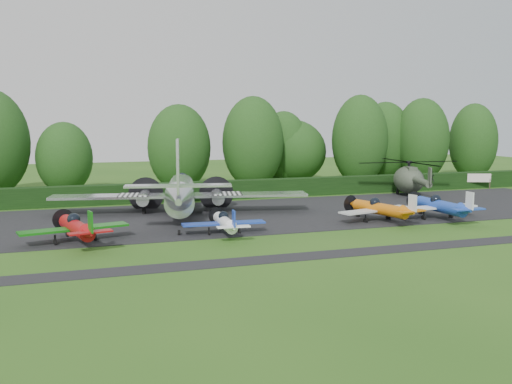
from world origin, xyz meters
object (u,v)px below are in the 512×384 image
object	(u,v)px
light_plane_red	(76,227)
light_plane_blue	(440,206)
light_plane_white	(225,222)
helicopter	(409,177)
transport_plane	(181,193)
light_plane_orange	(380,209)
sign_board	(477,179)

from	to	relation	value
light_plane_red	light_plane_blue	bearing A→B (deg)	13.51
light_plane_white	helicopter	world-z (taller)	helicopter
transport_plane	helicopter	bearing A→B (deg)	-0.53
light_plane_white	light_plane_blue	size ratio (longest dim) A/B	0.83
transport_plane	light_plane_white	distance (m)	9.59
helicopter	light_plane_red	bearing A→B (deg)	-176.69
transport_plane	light_plane_orange	distance (m)	17.40
helicopter	transport_plane	bearing A→B (deg)	172.91
transport_plane	light_plane_orange	xyz separation A→B (m)	(15.33, -8.17, -0.92)
light_plane_orange	sign_board	xyz separation A→B (m)	(23.62, 16.55, 0.13)
light_plane_blue	helicopter	xyz separation A→B (m)	(6.32, 14.31, 0.90)
light_plane_red	helicopter	xyz separation A→B (m)	(36.28, 14.46, 0.92)
helicopter	sign_board	bearing A→B (deg)	-4.46
light_plane_white	light_plane_orange	xyz separation A→B (m)	(13.90, 1.25, 0.15)
light_plane_blue	helicopter	bearing A→B (deg)	66.61
light_plane_red	sign_board	size ratio (longest dim) A/B	2.33
sign_board	helicopter	bearing A→B (deg)	174.93
light_plane_orange	helicopter	xyz separation A→B (m)	(11.80, 13.61, 0.97)
transport_plane	light_plane_red	bearing A→B (deg)	-147.28
light_plane_white	light_plane_blue	world-z (taller)	light_plane_blue
light_plane_blue	light_plane_orange	bearing A→B (deg)	173.15
helicopter	sign_board	world-z (taller)	helicopter
light_plane_white	sign_board	size ratio (longest dim) A/B	1.95
light_plane_orange	light_plane_blue	bearing A→B (deg)	7.30
light_plane_orange	light_plane_blue	size ratio (longest dim) A/B	0.95
light_plane_red	light_plane_orange	distance (m)	24.50
transport_plane	sign_board	xyz separation A→B (m)	(38.95, 8.38, -0.79)
transport_plane	sign_board	bearing A→B (deg)	0.28
transport_plane	helicopter	xyz separation A→B (m)	(27.13, 5.44, 0.04)
light_plane_red	light_plane_orange	world-z (taller)	light_plane_red
transport_plane	light_plane_red	xyz separation A→B (m)	(-9.15, -9.02, -0.88)
transport_plane	light_plane_blue	world-z (taller)	transport_plane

